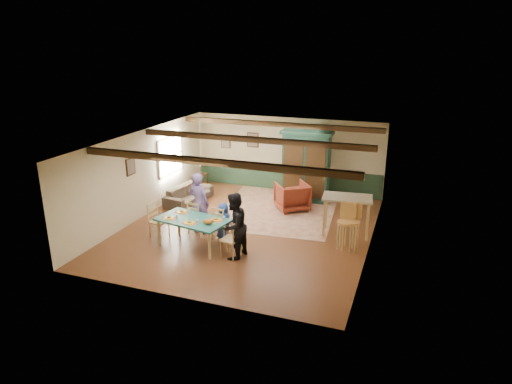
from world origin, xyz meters
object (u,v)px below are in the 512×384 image
(person_child, at_px, (224,221))
(cat, at_px, (208,221))
(person_woman, at_px, (234,226))
(end_table, at_px, (201,181))
(dining_chair_far_left, at_px, (198,217))
(bar_stool_left, at_px, (346,228))
(armoire, at_px, (306,166))
(dining_chair_end_right, at_px, (231,238))
(person_man, at_px, (199,203))
(counter_table, at_px, (346,216))
(dining_chair_end_left, at_px, (159,221))
(armchair, at_px, (292,196))
(dining_chair_far_right, at_px, (222,223))
(sofa, at_px, (189,194))
(dining_table, at_px, (193,233))
(table_lamp, at_px, (200,168))
(bar_stool_right, at_px, (351,227))

(person_child, relative_size, cat, 2.79)
(person_woman, distance_m, end_table, 6.05)
(dining_chair_far_left, xyz_separation_m, bar_stool_left, (4.14, 0.34, 0.13))
(armoire, bearing_deg, dining_chair_end_right, -99.25)
(dining_chair_far_left, bearing_deg, end_table, -54.27)
(cat, bearing_deg, dining_chair_end_right, 9.46)
(dining_chair_far_left, bearing_deg, person_child, -174.29)
(armoire, bearing_deg, person_man, -120.61)
(counter_table, bearing_deg, dining_chair_end_left, -158.13)
(person_man, relative_size, armchair, 1.81)
(dining_chair_far_left, xyz_separation_m, person_child, (0.84, -0.07, 0.03))
(dining_chair_far_right, height_order, armoire, armoire)
(armoire, relative_size, sofa, 1.23)
(dining_table, xyz_separation_m, table_lamp, (-2.12, 4.73, 0.39))
(counter_table, distance_m, bar_stool_right, 1.01)
(person_man, relative_size, cat, 4.79)
(dining_chair_far_right, relative_size, end_table, 1.85)
(end_table, bearing_deg, person_child, -56.01)
(dining_chair_far_right, bearing_deg, bar_stool_right, -160.39)
(end_table, bearing_deg, sofa, -78.09)
(dining_chair_far_left, relative_size, dining_chair_end_left, 1.00)
(dining_table, xyz_separation_m, sofa, (-1.78, 3.12, -0.10))
(cat, bearing_deg, bar_stool_left, 32.81)
(dining_chair_far_left, height_order, person_child, person_child)
(person_man, bearing_deg, table_lamp, -53.62)
(person_man, bearing_deg, armoire, -109.48)
(dining_chair_far_right, xyz_separation_m, bar_stool_left, (3.32, 0.49, 0.13))
(table_lamp, height_order, bar_stool_left, bar_stool_left)
(sofa, relative_size, end_table, 3.68)
(dining_table, distance_m, bar_stool_left, 4.05)
(counter_table, height_order, bar_stool_right, bar_stool_right)
(table_lamp, bearing_deg, counter_table, -23.46)
(armchair, xyz_separation_m, counter_table, (1.99, -1.45, 0.12))
(dining_chair_far_right, relative_size, cat, 2.64)
(dining_chair_far_left, bearing_deg, table_lamp, -54.27)
(person_woman, relative_size, person_child, 1.64)
(dining_table, distance_m, armoire, 5.14)
(table_lamp, xyz_separation_m, bar_stool_left, (5.99, -3.57, -0.16))
(bar_stool_left, bearing_deg, counter_table, 101.52)
(dining_chair_end_left, xyz_separation_m, person_man, (0.92, 0.68, 0.41))
(dining_chair_end_right, xyz_separation_m, bar_stool_right, (2.82, 1.44, 0.14))
(dining_chair_far_right, relative_size, person_child, 0.95)
(armoire, distance_m, end_table, 4.15)
(end_table, distance_m, table_lamp, 0.52)
(dining_chair_end_left, bearing_deg, counter_table, -57.67)
(cat, distance_m, bar_stool_left, 3.60)
(armchair, bearing_deg, dining_chair_end_left, 13.53)
(dining_chair_far_left, bearing_deg, sofa, -46.36)
(dining_chair_end_left, bearing_deg, cat, -93.37)
(end_table, relative_size, counter_table, 0.39)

